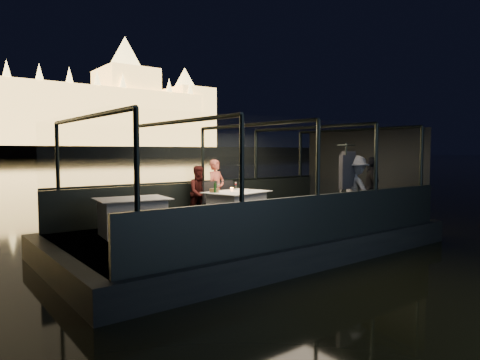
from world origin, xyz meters
TOP-DOWN VIEW (x-y plane):
  - boat_hull at (0.00, 0.00)m, footprint 8.60×4.40m
  - boat_deck at (0.00, 0.00)m, footprint 8.00×4.00m
  - gunwale_port at (0.00, 2.00)m, footprint 8.00×0.08m
  - gunwale_starboard at (0.00, -2.00)m, footprint 8.00×0.08m
  - cabin_glass_port at (0.00, 2.00)m, footprint 8.00×0.02m
  - cabin_glass_starboard at (0.00, -2.00)m, footprint 8.00×0.02m
  - cabin_roof_glass at (0.00, 0.00)m, footprint 8.00×4.00m
  - end_wall_fore at (-4.00, 0.00)m, footprint 0.02×4.00m
  - end_wall_aft at (4.00, 0.00)m, footprint 0.02×4.00m
  - canopy_ribs at (0.00, 0.00)m, footprint 8.00×4.00m
  - dining_table_central at (0.06, 0.59)m, footprint 1.67×1.38m
  - dining_table_aft at (-2.47, 0.80)m, footprint 1.54×1.20m
  - chair_port_left at (-0.21, 1.13)m, footprint 0.52×0.52m
  - chair_port_right at (0.46, 1.39)m, footprint 0.50×0.50m
  - coat_stand at (1.54, -1.41)m, footprint 0.65×0.59m
  - person_woman_coral at (0.14, 1.60)m, footprint 0.61×0.48m
  - person_man_maroon at (-0.32, 1.65)m, footprint 0.69×0.56m
  - passenger_stripe at (1.99, -1.33)m, footprint 0.68×1.10m
  - passenger_dark at (2.75, -1.22)m, footprint 0.90×0.97m
  - wine_bottle at (-0.53, 0.65)m, footprint 0.07×0.07m
  - bread_basket at (-0.48, 0.75)m, footprint 0.22×0.22m
  - amber_candle at (0.01, 0.73)m, footprint 0.07×0.07m
  - plate_near at (0.32, 0.57)m, footprint 0.29×0.29m
  - plate_far at (-0.33, 0.90)m, footprint 0.32×0.32m
  - wine_glass_white at (-0.45, 0.62)m, footprint 0.09×0.09m
  - wine_glass_red at (0.29, 0.94)m, footprint 0.07×0.07m

SIDE VIEW (x-z plane):
  - boat_hull at x=0.00m, z-range -0.50..0.50m
  - boat_deck at x=0.00m, z-range 0.46..0.50m
  - dining_table_central at x=0.06m, z-range 0.50..1.27m
  - dining_table_aft at x=-2.47m, z-range 0.51..1.26m
  - gunwale_port at x=0.00m, z-range 0.50..1.40m
  - gunwale_starboard at x=0.00m, z-range 0.50..1.40m
  - chair_port_left at x=-0.21m, z-range 0.47..1.43m
  - chair_port_right at x=0.46m, z-range 0.48..1.42m
  - person_woman_coral at x=0.14m, z-range 0.50..2.00m
  - person_man_maroon at x=-0.32m, z-range 0.57..1.93m
  - plate_near at x=0.32m, z-range 1.27..1.28m
  - plate_far at x=-0.33m, z-range 1.27..1.28m
  - bread_basket at x=-0.48m, z-range 1.26..1.35m
  - amber_candle at x=0.01m, z-range 1.26..1.35m
  - passenger_stripe at x=1.99m, z-range 0.54..2.16m
  - passenger_dark at x=2.75m, z-range 0.56..2.14m
  - wine_glass_white at x=-0.45m, z-range 1.25..1.47m
  - wine_glass_red at x=0.29m, z-range 1.27..1.45m
  - coat_stand at x=1.54m, z-range 0.45..2.35m
  - wine_bottle at x=-0.53m, z-range 1.28..1.55m
  - end_wall_fore at x=-4.00m, z-range 0.50..2.80m
  - end_wall_aft at x=4.00m, z-range 0.50..2.80m
  - canopy_ribs at x=0.00m, z-range 0.50..2.80m
  - cabin_glass_port at x=0.00m, z-range 1.40..2.80m
  - cabin_glass_starboard at x=0.00m, z-range 1.40..2.80m
  - cabin_roof_glass at x=0.00m, z-range 2.79..2.81m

